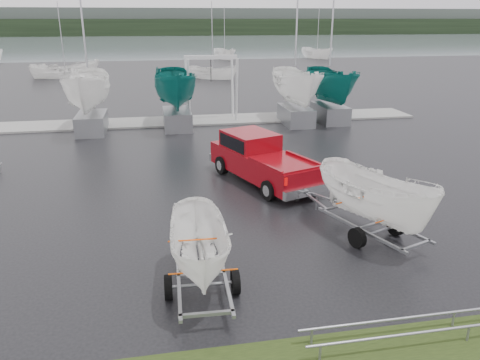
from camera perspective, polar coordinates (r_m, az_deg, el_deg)
ground_plane at (r=18.07m, az=-3.25°, el=-1.34°), size 120.00×120.00×0.00m
lake at (r=116.99m, az=-9.91°, el=15.79°), size 300.00×300.00×0.00m
dock at (r=30.52m, az=-6.46°, el=7.18°), size 30.00×3.00×0.12m
treeline at (r=186.84m, az=-10.44°, el=17.84°), size 300.00×8.00×6.00m
far_hill at (r=194.81m, az=-10.51°, el=18.47°), size 300.00×6.00×10.00m
pickup_truck at (r=19.00m, az=2.32°, el=2.81°), size 3.72×5.94×1.87m
trailer_hitched at (r=13.89m, az=16.67°, el=3.13°), size 2.34×3.79×4.93m
trailer_parked at (r=10.72m, az=-4.99°, el=-2.78°), size 1.80×3.64×4.26m
boat_hoist at (r=30.25m, az=-3.55°, el=12.19°), size 3.30×2.18×4.12m
keelboat_0 at (r=28.12m, az=-18.31°, el=13.42°), size 2.49×3.20×10.66m
keelboat_1 at (r=28.13m, az=-7.97°, el=14.03°), size 2.45×3.20×7.61m
keelboat_2 at (r=29.25m, az=7.06°, el=13.99°), size 2.37×3.20×10.54m
keelboat_3 at (r=30.33m, az=11.26°, el=13.78°), size 2.31×3.20×10.48m
mast_rack_2 at (r=11.23m, az=25.42°, el=-15.06°), size 7.00×0.56×0.06m
moored_boat_1 at (r=57.05m, az=-20.43°, el=11.64°), size 3.35×3.29×11.75m
moored_boat_2 at (r=52.76m, az=-3.32°, el=12.26°), size 3.23×3.22×11.02m
moored_boat_3 at (r=81.20m, az=9.34°, el=14.46°), size 3.56×3.62×11.83m
moored_boat_5 at (r=78.81m, az=-1.87°, el=14.55°), size 3.10×3.16×11.60m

